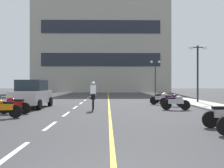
{
  "coord_description": "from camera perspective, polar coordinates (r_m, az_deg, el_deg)",
  "views": [
    {
      "loc": [
        0.13,
        -4.32,
        1.57
      ],
      "look_at": [
        0.5,
        17.49,
        1.55
      ],
      "focal_mm": 44.28,
      "sensor_mm": 36.0,
      "label": 1
    }
  ],
  "objects": [
    {
      "name": "lane_dash_7",
      "position": [
        34.43,
        -4.51,
        -2.56
      ],
      "size": [
        0.14,
        2.2,
        0.01
      ],
      "primitive_type": "cube",
      "color": "silver",
      "rests_on": "ground"
    },
    {
      "name": "lane_dash_3",
      "position": [
        18.51,
        -7.59,
        -4.81
      ],
      "size": [
        0.14,
        2.2,
        0.01
      ],
      "primitive_type": "cube",
      "color": "silver",
      "rests_on": "ground"
    },
    {
      "name": "office_building",
      "position": [
        54.78,
        -2.19,
        8.7
      ],
      "size": [
        25.33,
        9.75,
        19.64
      ],
      "color": "#9E998E",
      "rests_on": "ground"
    },
    {
      "name": "street_lamp_far",
      "position": [
        40.16,
        8.93,
        3.01
      ],
      "size": [
        1.46,
        0.36,
        4.78
      ],
      "color": "black",
      "rests_on": "curb_right"
    },
    {
      "name": "motorcycle_7",
      "position": [
        23.21,
        10.43,
        -2.67
      ],
      "size": [
        1.66,
        0.73,
        0.92
      ],
      "color": "black",
      "rests_on": "ground"
    },
    {
      "name": "lane_dash_6",
      "position": [
        30.44,
        -4.98,
        -2.91
      ],
      "size": [
        0.14,
        2.2,
        0.01
      ],
      "primitive_type": "cube",
      "color": "silver",
      "rests_on": "ground"
    },
    {
      "name": "motorcycle_2",
      "position": [
        13.47,
        -21.68,
        -4.63
      ],
      "size": [
        1.69,
        0.64,
        0.92
      ],
      "color": "black",
      "rests_on": "ground"
    },
    {
      "name": "parked_car_near",
      "position": [
        18.67,
        -16.18,
        -1.96
      ],
      "size": [
        2.02,
        4.25,
        1.82
      ],
      "color": "black",
      "rests_on": "ground"
    },
    {
      "name": "lane_dash_5",
      "position": [
        26.46,
        -5.59,
        -3.35
      ],
      "size": [
        0.14,
        2.2,
        0.01
      ],
      "primitive_type": "cube",
      "color": "silver",
      "rests_on": "ground"
    },
    {
      "name": "lane_dash_8",
      "position": [
        38.41,
        -4.14,
        -2.29
      ],
      "size": [
        0.14,
        2.2,
        0.01
      ],
      "primitive_type": "cube",
      "color": "silver",
      "rests_on": "ground"
    },
    {
      "name": "lane_dash_2",
      "position": [
        14.57,
        -9.42,
        -6.13
      ],
      "size": [
        0.14,
        2.2,
        0.01
      ],
      "primitive_type": "cube",
      "color": "silver",
      "rests_on": "ground"
    },
    {
      "name": "curb_right",
      "position": [
        29.23,
        13.05,
        -2.92
      ],
      "size": [
        2.4,
        72.0,
        0.12
      ],
      "primitive_type": "cube",
      "color": "#B7B2A8",
      "rests_on": "ground"
    },
    {
      "name": "lane_dash_4",
      "position": [
        22.48,
        -6.41,
        -3.95
      ],
      "size": [
        0.14,
        2.2,
        0.01
      ],
      "primitive_type": "cube",
      "color": "silver",
      "rests_on": "ground"
    },
    {
      "name": "motorcycle_5",
      "position": [
        19.53,
        12.34,
        -3.18
      ],
      "size": [
        1.67,
        0.69,
        0.92
      ],
      "color": "black",
      "rests_on": "ground"
    },
    {
      "name": "curb_left",
      "position": [
        29.3,
        -15.47,
        -2.91
      ],
      "size": [
        2.4,
        72.0,
        0.12
      ],
      "primitive_type": "cube",
      "color": "#B7B2A8",
      "rests_on": "ground"
    },
    {
      "name": "centre_line_yellow",
      "position": [
        28.37,
        -0.72,
        -3.12
      ],
      "size": [
        0.12,
        66.0,
        0.01
      ],
      "primitive_type": "cube",
      "color": "gold",
      "rests_on": "ground"
    },
    {
      "name": "lane_dash_1",
      "position": [
        10.66,
        -12.63,
        -8.41
      ],
      "size": [
        0.14,
        2.2,
        0.01
      ],
      "primitive_type": "cube",
      "color": "silver",
      "rests_on": "ground"
    },
    {
      "name": "street_lamp_mid",
      "position": [
        23.17,
        17.27,
        4.81
      ],
      "size": [
        1.46,
        0.36,
        4.54
      ],
      "color": "black",
      "rests_on": "curb_right"
    },
    {
      "name": "motorcycle_4",
      "position": [
        16.91,
        13.07,
        -3.68
      ],
      "size": [
        1.7,
        0.6,
        0.92
      ],
      "color": "black",
      "rests_on": "ground"
    },
    {
      "name": "cyclist_rider",
      "position": [
        16.23,
        -3.92,
        -2.36
      ],
      "size": [
        0.42,
        1.77,
        1.71
      ],
      "color": "black",
      "rests_on": "ground"
    },
    {
      "name": "motorcycle_6",
      "position": [
        21.09,
        10.16,
        -2.94
      ],
      "size": [
        1.68,
        0.67,
        0.92
      ],
      "color": "black",
      "rests_on": "ground"
    },
    {
      "name": "lane_dash_10",
      "position": [
        46.4,
        -3.59,
        -1.89
      ],
      "size": [
        0.14,
        2.2,
        0.01
      ],
      "primitive_type": "cube",
      "color": "silver",
      "rests_on": "ground"
    },
    {
      "name": "ground_plane",
      "position": [
        25.37,
        -1.26,
        -3.5
      ],
      "size": [
        140.0,
        140.0,
        0.0
      ],
      "primitive_type": "plane",
      "color": "#38383A"
    },
    {
      "name": "lane_dash_0",
      "position": [
        6.85,
        -19.59,
        -13.16
      ],
      "size": [
        0.14,
        2.2,
        0.01
      ],
      "primitive_type": "cube",
      "color": "silver",
      "rests_on": "ground"
    },
    {
      "name": "lane_dash_9",
      "position": [
        42.41,
        -3.84,
        -2.07
      ],
      "size": [
        0.14,
        2.2,
        0.01
      ],
      "primitive_type": "cube",
      "color": "silver",
      "rests_on": "ground"
    },
    {
      "name": "lane_dash_11",
      "position": [
        50.39,
        -3.38,
        -1.74
      ],
      "size": [
        0.14,
        2.2,
        0.01
      ],
      "primitive_type": "cube",
      "color": "silver",
      "rests_on": "ground"
    },
    {
      "name": "motorcycle_3",
      "position": [
        15.2,
        -19.55,
        -4.09
      ],
      "size": [
        1.7,
        0.6,
        0.92
      ],
      "color": "black",
      "rests_on": "ground"
    }
  ]
}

